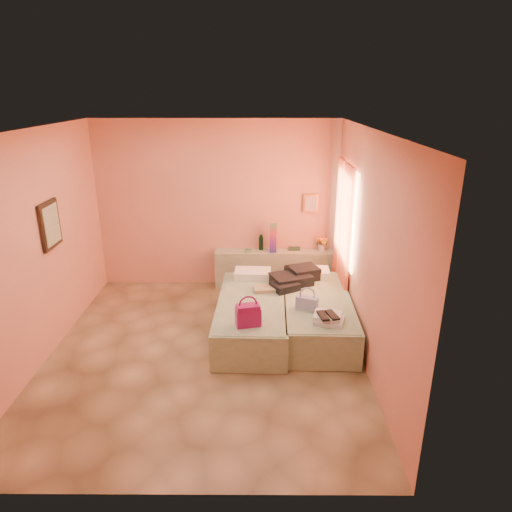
{
  "coord_description": "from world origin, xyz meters",
  "views": [
    {
      "loc": [
        0.68,
        -5.17,
        3.22
      ],
      "look_at": [
        0.65,
        0.85,
        1.02
      ],
      "focal_mm": 32.0,
      "sensor_mm": 36.0,
      "label": 1
    }
  ],
  "objects_px": {
    "headboard_ledge": "(275,269)",
    "bed_right": "(316,315)",
    "bed_left": "(252,316)",
    "water_bottle": "(261,242)",
    "green_book": "(294,249)",
    "flower_vase": "(322,242)",
    "towel_stack": "(329,318)",
    "magenta_handbag": "(248,315)",
    "blue_handbag": "(307,303)"
  },
  "relations": [
    {
      "from": "flower_vase",
      "to": "towel_stack",
      "type": "relative_size",
      "value": 0.8
    },
    {
      "from": "bed_left",
      "to": "bed_right",
      "type": "distance_m",
      "value": 0.9
    },
    {
      "from": "flower_vase",
      "to": "towel_stack",
      "type": "bearing_deg",
      "value": -94.95
    },
    {
      "from": "water_bottle",
      "to": "green_book",
      "type": "xyz_separation_m",
      "value": [
        0.57,
        0.0,
        -0.11
      ]
    },
    {
      "from": "water_bottle",
      "to": "green_book",
      "type": "relative_size",
      "value": 1.33
    },
    {
      "from": "magenta_handbag",
      "to": "bed_left",
      "type": "bearing_deg",
      "value": 73.2
    },
    {
      "from": "water_bottle",
      "to": "blue_handbag",
      "type": "distance_m",
      "value": 2.05
    },
    {
      "from": "green_book",
      "to": "towel_stack",
      "type": "xyz_separation_m",
      "value": [
        0.27,
        -2.3,
        -0.12
      ]
    },
    {
      "from": "green_book",
      "to": "blue_handbag",
      "type": "bearing_deg",
      "value": -88.33
    },
    {
      "from": "flower_vase",
      "to": "towel_stack",
      "type": "distance_m",
      "value": 2.29
    },
    {
      "from": "water_bottle",
      "to": "towel_stack",
      "type": "bearing_deg",
      "value": -69.98
    },
    {
      "from": "bed_left",
      "to": "blue_handbag",
      "type": "bearing_deg",
      "value": -19.67
    },
    {
      "from": "blue_handbag",
      "to": "towel_stack",
      "type": "relative_size",
      "value": 0.8
    },
    {
      "from": "bed_right",
      "to": "water_bottle",
      "type": "distance_m",
      "value": 1.87
    },
    {
      "from": "green_book",
      "to": "flower_vase",
      "type": "height_order",
      "value": "flower_vase"
    },
    {
      "from": "bed_left",
      "to": "bed_right",
      "type": "height_order",
      "value": "same"
    },
    {
      "from": "bed_left",
      "to": "towel_stack",
      "type": "xyz_separation_m",
      "value": [
        0.97,
        -0.62,
        0.3
      ]
    },
    {
      "from": "water_bottle",
      "to": "bed_right",
      "type": "bearing_deg",
      "value": -64.57
    },
    {
      "from": "headboard_ledge",
      "to": "flower_vase",
      "type": "distance_m",
      "value": 0.92
    },
    {
      "from": "green_book",
      "to": "flower_vase",
      "type": "xyz_separation_m",
      "value": [
        0.46,
        -0.03,
        0.12
      ]
    },
    {
      "from": "bed_left",
      "to": "magenta_handbag",
      "type": "height_order",
      "value": "magenta_handbag"
    },
    {
      "from": "blue_handbag",
      "to": "headboard_ledge",
      "type": "bearing_deg",
      "value": 123.43
    },
    {
      "from": "headboard_ledge",
      "to": "bed_right",
      "type": "relative_size",
      "value": 1.02
    },
    {
      "from": "magenta_handbag",
      "to": "headboard_ledge",
      "type": "bearing_deg",
      "value": 66.23
    },
    {
      "from": "bed_left",
      "to": "water_bottle",
      "type": "xyz_separation_m",
      "value": [
        0.13,
        1.67,
        0.53
      ]
    },
    {
      "from": "headboard_ledge",
      "to": "towel_stack",
      "type": "bearing_deg",
      "value": -75.13
    },
    {
      "from": "water_bottle",
      "to": "blue_handbag",
      "type": "xyz_separation_m",
      "value": [
        0.59,
        -1.95,
        -0.19
      ]
    },
    {
      "from": "bed_right",
      "to": "green_book",
      "type": "distance_m",
      "value": 1.69
    },
    {
      "from": "towel_stack",
      "to": "bed_right",
      "type": "bearing_deg",
      "value": 95.58
    },
    {
      "from": "magenta_handbag",
      "to": "towel_stack",
      "type": "distance_m",
      "value": 1.01
    },
    {
      "from": "magenta_handbag",
      "to": "blue_handbag",
      "type": "height_order",
      "value": "magenta_handbag"
    },
    {
      "from": "flower_vase",
      "to": "headboard_ledge",
      "type": "bearing_deg",
      "value": -176.81
    },
    {
      "from": "bed_left",
      "to": "magenta_handbag",
      "type": "xyz_separation_m",
      "value": [
        -0.04,
        -0.71,
        0.39
      ]
    },
    {
      "from": "water_bottle",
      "to": "flower_vase",
      "type": "bearing_deg",
      "value": -1.37
    },
    {
      "from": "magenta_handbag",
      "to": "blue_handbag",
      "type": "relative_size",
      "value": 1.07
    },
    {
      "from": "water_bottle",
      "to": "magenta_handbag",
      "type": "height_order",
      "value": "water_bottle"
    },
    {
      "from": "magenta_handbag",
      "to": "bed_right",
      "type": "bearing_deg",
      "value": 25.28
    },
    {
      "from": "headboard_ledge",
      "to": "water_bottle",
      "type": "height_order",
      "value": "water_bottle"
    },
    {
      "from": "headboard_ledge",
      "to": "bed_left",
      "type": "xyz_separation_m",
      "value": [
        -0.38,
        -1.6,
        -0.08
      ]
    },
    {
      "from": "water_bottle",
      "to": "green_book",
      "type": "bearing_deg",
      "value": 0.38
    },
    {
      "from": "bed_right",
      "to": "water_bottle",
      "type": "bearing_deg",
      "value": 117.09
    },
    {
      "from": "magenta_handbag",
      "to": "green_book",
      "type": "bearing_deg",
      "value": 59.16
    },
    {
      "from": "green_book",
      "to": "towel_stack",
      "type": "relative_size",
      "value": 0.55
    },
    {
      "from": "flower_vase",
      "to": "towel_stack",
      "type": "xyz_separation_m",
      "value": [
        -0.2,
        -2.27,
        -0.24
      ]
    },
    {
      "from": "headboard_ledge",
      "to": "bed_left",
      "type": "relative_size",
      "value": 1.02
    },
    {
      "from": "bed_right",
      "to": "towel_stack",
      "type": "xyz_separation_m",
      "value": [
        0.07,
        -0.68,
        0.3
      ]
    },
    {
      "from": "water_bottle",
      "to": "flower_vase",
      "type": "height_order",
      "value": "flower_vase"
    },
    {
      "from": "bed_left",
      "to": "flower_vase",
      "type": "height_order",
      "value": "flower_vase"
    },
    {
      "from": "headboard_ledge",
      "to": "towel_stack",
      "type": "relative_size",
      "value": 5.86
    },
    {
      "from": "bed_left",
      "to": "green_book",
      "type": "relative_size",
      "value": 10.37
    }
  ]
}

